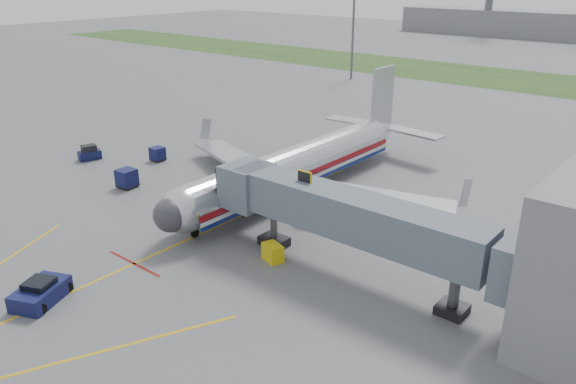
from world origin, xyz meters
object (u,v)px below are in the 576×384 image
Objects in this scene: baggage_tug at (89,153)px; ramp_worker at (202,191)px; pushback_tug at (40,293)px; airliner at (296,165)px; belt_loader at (216,185)px.

baggage_tug is 1.52× the size of ramp_worker.
airliner is at bearing 88.99° from pushback_tug.
baggage_tug is (-24.52, -7.49, -1.89)m from airliner.
airliner is 13.23× the size of baggage_tug.
baggage_tug is 19.12m from ramp_worker.
baggage_tug is at bearing -163.01° from airliner.
pushback_tug is 1.61× the size of baggage_tug.
airliner reaches higher than baggage_tug.
airliner is at bearing 12.47° from ramp_worker.
airliner is 26.30m from pushback_tug.
baggage_tug reaches higher than pushback_tug.
airliner reaches higher than pushback_tug.
baggage_tug is 0.66× the size of belt_loader.
baggage_tug is at bearing -171.66° from belt_loader.
airliner is 8.67× the size of belt_loader.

